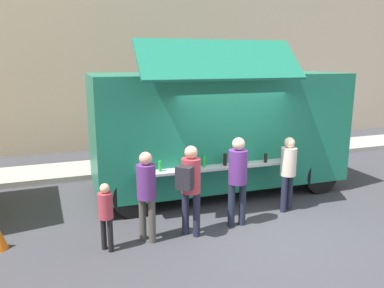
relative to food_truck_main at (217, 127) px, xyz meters
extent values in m
plane|color=#38383D|center=(-0.18, -2.42, -1.58)|extent=(60.00, 60.00, 0.00)
cube|color=#9E998E|center=(-4.00, 2.62, -1.50)|extent=(28.00, 1.60, 0.15)
cube|color=#C5B395|center=(-3.00, 6.52, 3.18)|extent=(32.00, 2.40, 9.52)
cube|color=#1A7254|center=(0.00, 0.02, 0.01)|extent=(6.02, 2.59, 2.58)
cube|color=#1A7254|center=(-0.64, -1.58, 1.62)|extent=(3.30, 0.94, 0.78)
cube|color=black|center=(-0.63, -1.11, 0.32)|extent=(3.12, 0.19, 1.16)
cube|color=#B7B7BC|center=(-0.64, -1.33, -0.60)|extent=(3.29, 0.44, 0.05)
cylinder|color=green|center=(-1.81, -1.27, -0.47)|extent=(0.07, 0.07, 0.21)
cylinder|color=green|center=(-1.33, -1.31, -0.46)|extent=(0.07, 0.07, 0.23)
cylinder|color=green|center=(-0.87, -1.30, -0.45)|extent=(0.06, 0.06, 0.24)
cylinder|color=black|center=(-0.41, -1.34, -0.44)|extent=(0.08, 0.08, 0.26)
cylinder|color=white|center=(0.05, -1.31, -0.45)|extent=(0.07, 0.07, 0.25)
cylinder|color=black|center=(0.52, -1.41, -0.47)|extent=(0.07, 0.07, 0.20)
cube|color=black|center=(2.92, -0.06, 0.48)|extent=(0.14, 2.06, 1.14)
cylinder|color=black|center=(2.30, 1.02, -1.13)|extent=(0.90, 0.28, 0.90)
cylinder|color=black|center=(2.25, -1.10, -1.13)|extent=(0.90, 0.28, 0.90)
cylinder|color=black|center=(-2.25, 1.15, -1.13)|extent=(0.90, 0.28, 0.90)
cylinder|color=black|center=(-2.31, -0.98, -1.13)|extent=(0.90, 0.28, 0.90)
cylinder|color=#2E643A|center=(3.51, 2.32, -1.14)|extent=(0.60, 0.60, 0.86)
cylinder|color=#1D2536|center=(-0.63, -2.11, -1.14)|extent=(0.14, 0.14, 0.87)
cylinder|color=#1D2536|center=(-0.40, -2.13, -1.14)|extent=(0.14, 0.14, 0.87)
cylinder|color=#5A2C7A|center=(-0.51, -2.12, -0.38)|extent=(0.36, 0.36, 0.66)
sphere|color=#CFAC89|center=(-0.51, -2.12, 0.07)|extent=(0.24, 0.24, 0.24)
cylinder|color=#202136|center=(-1.58, -2.13, -1.16)|extent=(0.13, 0.13, 0.84)
cylinder|color=#202136|center=(-1.42, -2.29, -1.16)|extent=(0.13, 0.13, 0.84)
cylinder|color=#AE3540|center=(-1.50, -2.21, -0.42)|extent=(0.35, 0.35, 0.63)
sphere|color=#DEA583|center=(-1.50, -2.21, 0.01)|extent=(0.23, 0.23, 0.23)
cube|color=#232228|center=(-1.69, -2.40, -0.39)|extent=(0.33, 0.33, 0.41)
cylinder|color=#4A463F|center=(-2.37, -2.06, -1.17)|extent=(0.13, 0.13, 0.81)
cylinder|color=#4A463F|center=(-2.24, -2.24, -1.17)|extent=(0.13, 0.13, 0.81)
cylinder|color=#5C2D75|center=(-2.31, -2.15, -0.46)|extent=(0.34, 0.34, 0.61)
sphere|color=#E1A288|center=(-2.31, -2.15, -0.04)|extent=(0.23, 0.23, 0.23)
cylinder|color=#1E2235|center=(0.74, -1.86, -1.18)|extent=(0.13, 0.13, 0.79)
cylinder|color=#1E2235|center=(0.94, -1.77, -1.18)|extent=(0.13, 0.13, 0.79)
cylinder|color=beige|center=(0.84, -1.82, -0.48)|extent=(0.33, 0.33, 0.60)
sphere|color=beige|center=(0.84, -1.82, -0.07)|extent=(0.22, 0.22, 0.22)
cylinder|color=black|center=(-3.09, -2.20, -1.28)|extent=(0.09, 0.09, 0.59)
cylinder|color=black|center=(-2.99, -2.32, -1.28)|extent=(0.09, 0.09, 0.59)
cylinder|color=#A83742|center=(-3.04, -2.26, -0.77)|extent=(0.24, 0.24, 0.44)
sphere|color=#DAAF83|center=(-3.04, -2.26, -0.46)|extent=(0.16, 0.16, 0.16)
camera|label=1|loc=(-3.74, -8.34, 1.61)|focal=35.48mm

